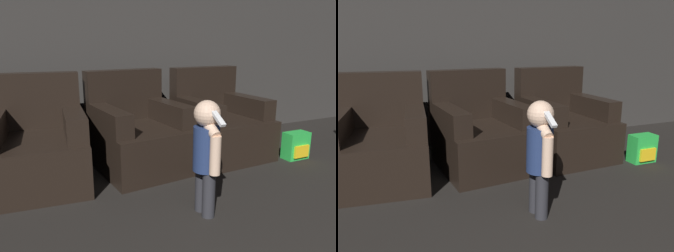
# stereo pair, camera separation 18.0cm
# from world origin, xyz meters

# --- Properties ---
(wall_back) EXTENTS (8.40, 0.05, 2.60)m
(wall_back) POSITION_xyz_m (0.00, 4.50, 1.30)
(wall_back) COLOR #33302D
(wall_back) RESTS_ON ground_plane
(armchair_left) EXTENTS (0.85, 0.94, 0.90)m
(armchair_left) POSITION_xyz_m (-1.02, 3.77, 0.31)
(armchair_left) COLOR black
(armchair_left) RESTS_ON ground_plane
(armchair_middle) EXTENTS (0.85, 0.95, 0.90)m
(armchair_middle) POSITION_xyz_m (-0.13, 3.77, 0.31)
(armchair_middle) COLOR black
(armchair_middle) RESTS_ON ground_plane
(armchair_right) EXTENTS (0.81, 0.91, 0.90)m
(armchair_right) POSITION_xyz_m (0.78, 3.77, 0.31)
(armchair_right) COLOR black
(armchair_right) RESTS_ON ground_plane
(person_toddler) EXTENTS (0.17, 0.32, 0.79)m
(person_toddler) POSITION_xyz_m (-0.03, 2.72, 0.47)
(person_toddler) COLOR #28282D
(person_toddler) RESTS_ON ground_plane
(toy_backpack) EXTENTS (0.26, 0.16, 0.28)m
(toy_backpack) POSITION_xyz_m (1.40, 3.29, 0.14)
(toy_backpack) COLOR green
(toy_backpack) RESTS_ON ground_plane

